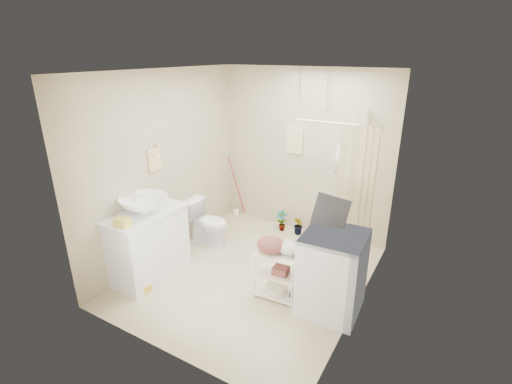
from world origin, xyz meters
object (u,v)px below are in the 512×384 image
vanity (148,244)px  toilet (208,222)px  laundry_rack (277,271)px  washing_machine (332,273)px

vanity → toilet: vanity is taller
laundry_rack → washing_machine: bearing=4.9°
toilet → laundry_rack: (1.54, -0.68, 0.01)m
toilet → vanity: bearing=174.2°
washing_machine → vanity: bearing=-169.8°
vanity → toilet: 1.13m
vanity → washing_machine: (2.30, 0.53, 0.02)m
toilet → laundry_rack: bearing=-113.4°
vanity → toilet: bearing=84.8°
washing_machine → laundry_rack: (-0.64, -0.10, -0.12)m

